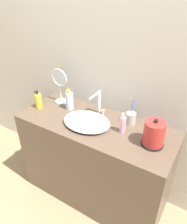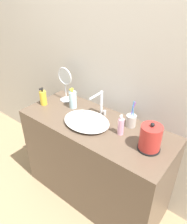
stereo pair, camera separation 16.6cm
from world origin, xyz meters
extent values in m
plane|color=#997F5B|center=(0.00, 0.00, 0.00)|extent=(12.00, 12.00, 0.00)
cube|color=beige|center=(0.00, 0.54, 1.30)|extent=(6.00, 0.04, 2.60)
cube|color=brown|center=(0.00, 0.26, 0.41)|extent=(1.26, 0.52, 0.81)
ellipsoid|color=white|center=(-0.05, 0.22, 0.84)|extent=(0.38, 0.30, 0.05)
cylinder|color=silver|center=(-0.05, 0.41, 0.92)|extent=(0.02, 0.02, 0.21)
cylinder|color=silver|center=(-0.05, 0.33, 1.01)|extent=(0.02, 0.15, 0.02)
cylinder|color=silver|center=(-0.02, 0.41, 0.83)|extent=(0.02, 0.02, 0.04)
cylinder|color=black|center=(0.46, 0.25, 0.82)|extent=(0.15, 0.15, 0.01)
cylinder|color=#B22D28|center=(0.46, 0.25, 0.90)|extent=(0.14, 0.14, 0.18)
sphere|color=black|center=(0.46, 0.25, 1.01)|extent=(0.03, 0.03, 0.03)
cylinder|color=#B7B2A8|center=(0.23, 0.41, 0.86)|extent=(0.08, 0.08, 0.09)
cylinder|color=#338CE0|center=(0.23, 0.42, 0.93)|extent=(0.02, 0.01, 0.17)
cylinder|color=#338CE0|center=(0.24, 0.40, 0.92)|extent=(0.01, 0.03, 0.15)
cylinder|color=#B24CCC|center=(0.23, 0.42, 0.93)|extent=(0.04, 0.02, 0.16)
cylinder|color=silver|center=(-0.31, 0.34, 0.89)|extent=(0.07, 0.07, 0.15)
cylinder|color=gold|center=(-0.31, 0.34, 0.97)|extent=(0.02, 0.02, 0.02)
cube|color=gold|center=(-0.31, 0.33, 0.99)|extent=(0.02, 0.04, 0.01)
cylinder|color=#EAA8C6|center=(0.23, 0.27, 0.88)|extent=(0.04, 0.04, 0.13)
cylinder|color=white|center=(0.23, 0.27, 0.95)|extent=(0.01, 0.01, 0.02)
cube|color=white|center=(0.23, 0.26, 0.97)|extent=(0.01, 0.02, 0.01)
cylinder|color=gold|center=(-0.55, 0.21, 0.88)|extent=(0.06, 0.06, 0.13)
cylinder|color=black|center=(-0.55, 0.21, 0.95)|extent=(0.02, 0.02, 0.02)
cube|color=black|center=(-0.55, 0.20, 0.97)|extent=(0.01, 0.03, 0.01)
cylinder|color=silver|center=(-0.45, 0.39, 0.82)|extent=(0.11, 0.11, 0.01)
cylinder|color=silver|center=(-0.45, 0.39, 0.90)|extent=(0.01, 0.01, 0.15)
torus|color=silver|center=(-0.45, 0.39, 1.05)|extent=(0.16, 0.01, 0.16)
cylinder|color=silver|center=(-0.45, 0.39, 1.05)|extent=(0.14, 0.00, 0.14)
camera|label=1|loc=(0.73, -0.95, 1.78)|focal=35.00mm
camera|label=2|loc=(0.87, -0.85, 1.78)|focal=35.00mm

